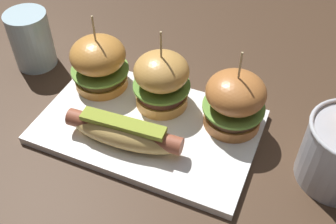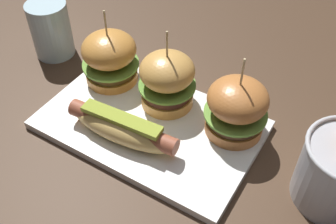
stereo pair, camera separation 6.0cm
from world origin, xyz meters
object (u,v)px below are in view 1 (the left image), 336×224
(hot_dog, at_px, (124,132))
(slider_left, at_px, (99,63))
(platter_main, at_px, (148,127))
(water_glass, at_px, (31,40))
(slider_center, at_px, (163,81))
(slider_right, at_px, (235,101))

(hot_dog, relative_size, slider_left, 1.34)
(platter_main, height_order, water_glass, water_glass)
(water_glass, bearing_deg, slider_center, -4.28)
(slider_left, relative_size, slider_center, 0.98)
(slider_center, xyz_separation_m, slider_right, (0.12, 0.00, -0.00))
(slider_center, distance_m, slider_right, 0.12)
(slider_left, relative_size, water_glass, 1.28)
(slider_center, bearing_deg, slider_right, 0.43)
(slider_left, bearing_deg, slider_center, -0.88)
(hot_dog, bearing_deg, slider_left, 133.67)
(slider_left, height_order, slider_center, slider_center)
(platter_main, height_order, slider_left, slider_left)
(platter_main, xyz_separation_m, slider_left, (-0.12, 0.06, 0.05))
(platter_main, relative_size, slider_left, 2.51)
(platter_main, distance_m, slider_center, 0.08)
(platter_main, bearing_deg, hot_dog, -107.96)
(platter_main, bearing_deg, water_glass, 164.69)
(hot_dog, distance_m, slider_right, 0.17)
(platter_main, distance_m, water_glass, 0.29)
(slider_right, relative_size, water_glass, 1.29)
(water_glass, bearing_deg, hot_dog, -25.85)
(slider_right, bearing_deg, slider_center, -179.57)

